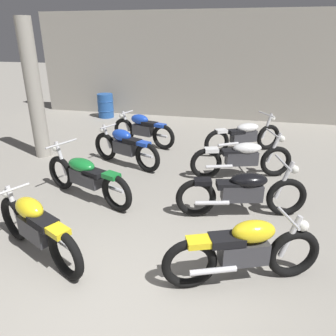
% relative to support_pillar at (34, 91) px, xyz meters
% --- Properties ---
extents(ground_plane, '(60.00, 60.00, 0.00)m').
position_rel_support_pillar_xyz_m(ground_plane, '(3.55, -4.26, -1.60)').
color(ground_plane, gray).
extents(back_wall, '(12.71, 0.24, 3.60)m').
position_rel_support_pillar_xyz_m(back_wall, '(3.55, 5.00, 0.20)').
color(back_wall, '#9E998E').
rests_on(back_wall, ground).
extents(support_pillar, '(0.36, 0.36, 3.20)m').
position_rel_support_pillar_xyz_m(support_pillar, '(0.00, 0.00, 0.00)').
color(support_pillar, '#9E998E').
rests_on(support_pillar, ground).
extents(motorcycle_left_row_0, '(1.81, 0.98, 0.88)m').
position_rel_support_pillar_xyz_m(motorcycle_left_row_0, '(2.26, -3.54, -1.14)').
color(motorcycle_left_row_0, black).
rests_on(motorcycle_left_row_0, ground).
extents(motorcycle_left_row_1, '(2.05, 1.02, 0.97)m').
position_rel_support_pillar_xyz_m(motorcycle_left_row_1, '(2.13, -1.85, -1.15)').
color(motorcycle_left_row_1, black).
rests_on(motorcycle_left_row_1, ground).
extents(motorcycle_left_row_2, '(1.86, 0.85, 0.88)m').
position_rel_support_pillar_xyz_m(motorcycle_left_row_2, '(2.24, -0.14, -1.14)').
color(motorcycle_left_row_2, black).
rests_on(motorcycle_left_row_2, ground).
extents(motorcycle_left_row_3, '(1.91, 0.74, 0.88)m').
position_rel_support_pillar_xyz_m(motorcycle_left_row_3, '(2.19, 1.37, -1.14)').
color(motorcycle_left_row_3, black).
rests_on(motorcycle_left_row_3, ground).
extents(motorcycle_right_row_0, '(1.87, 0.84, 0.88)m').
position_rel_support_pillar_xyz_m(motorcycle_right_row_0, '(4.96, -3.41, -1.14)').
color(motorcycle_right_row_0, black).
rests_on(motorcycle_right_row_0, ground).
extents(motorcycle_right_row_1, '(2.13, 0.84, 0.97)m').
position_rel_support_pillar_xyz_m(motorcycle_right_row_1, '(4.91, -1.82, -1.15)').
color(motorcycle_right_row_1, black).
rests_on(motorcycle_right_row_1, ground).
extents(motorcycle_right_row_2, '(2.10, 0.92, 0.97)m').
position_rel_support_pillar_xyz_m(motorcycle_right_row_2, '(4.87, -0.21, -1.15)').
color(motorcycle_right_row_2, black).
rests_on(motorcycle_right_row_2, ground).
extents(motorcycle_right_row_3, '(1.90, 1.25, 0.97)m').
position_rel_support_pillar_xyz_m(motorcycle_right_row_3, '(4.88, 1.40, -1.15)').
color(motorcycle_right_row_3, black).
rests_on(motorcycle_right_row_3, ground).
extents(oil_drum, '(0.59, 0.59, 0.85)m').
position_rel_support_pillar_xyz_m(oil_drum, '(-0.11, 4.16, -1.18)').
color(oil_drum, '#23519E').
rests_on(oil_drum, ground).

